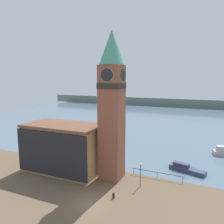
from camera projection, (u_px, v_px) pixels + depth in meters
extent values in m
plane|color=brown|center=(89.00, 204.00, 30.06)|extent=(160.00, 160.00, 0.00)
cube|color=slate|center=(171.00, 118.00, 95.10)|extent=(160.00, 120.00, 0.00)
cube|color=slate|center=(181.00, 103.00, 130.94)|extent=(180.00, 3.00, 5.00)
cube|color=#333338|center=(157.00, 172.00, 37.63)|extent=(9.09, 0.08, 0.08)
cylinder|color=#333338|center=(134.00, 171.00, 39.39)|extent=(0.07, 0.07, 1.05)
cylinder|color=#333338|center=(157.00, 175.00, 37.71)|extent=(0.07, 0.07, 1.05)
cylinder|color=#333338|center=(183.00, 180.00, 36.03)|extent=(0.07, 0.07, 1.05)
cube|color=brown|center=(112.00, 123.00, 36.72)|extent=(3.61, 3.61, 19.25)
cube|color=#2D2823|center=(112.00, 86.00, 35.77)|extent=(3.73, 3.73, 0.90)
cylinder|color=tan|center=(107.00, 75.00, 33.81)|extent=(2.28, 0.12, 2.28)
cylinder|color=#232328|center=(107.00, 75.00, 33.74)|extent=(2.08, 0.12, 2.08)
cylinder|color=tan|center=(122.00, 75.00, 34.76)|extent=(0.12, 2.28, 2.28)
cylinder|color=#232328|center=(123.00, 75.00, 34.73)|extent=(0.12, 2.08, 2.08)
cone|color=teal|center=(112.00, 47.00, 34.83)|extent=(4.15, 4.15, 5.57)
cube|color=#A88451|center=(64.00, 149.00, 40.52)|extent=(13.79, 7.15, 8.35)
cube|color=brown|center=(63.00, 125.00, 39.85)|extent=(14.19, 7.55, 0.50)
cube|color=#232328|center=(50.00, 154.00, 37.12)|extent=(14.29, 0.30, 7.68)
cube|color=#333856|center=(187.00, 170.00, 40.27)|extent=(6.74, 3.49, 0.78)
cube|color=navy|center=(181.00, 165.00, 40.92)|extent=(3.09, 1.93, 0.64)
cube|color=#B2B2B2|center=(224.00, 148.00, 48.85)|extent=(3.11, 2.04, 1.07)
cylinder|color=black|center=(114.00, 196.00, 31.45)|extent=(0.35, 0.35, 0.64)
sphere|color=black|center=(114.00, 194.00, 31.40)|extent=(0.37, 0.37, 0.37)
cylinder|color=#2D2D33|center=(140.00, 176.00, 34.63)|extent=(0.10, 0.10, 3.63)
sphere|color=silver|center=(141.00, 164.00, 34.34)|extent=(0.32, 0.32, 0.32)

